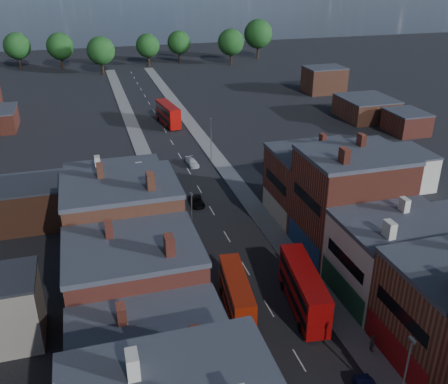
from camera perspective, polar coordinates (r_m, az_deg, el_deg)
pavement_west at (r=82.47m, az=-7.56°, el=0.38°), size 3.00×200.00×0.12m
pavement_east at (r=85.07m, az=1.10°, el=1.40°), size 3.00×200.00×0.12m
lamp_post_1 at (r=44.14m, az=20.02°, el=-18.83°), size 0.25×0.70×8.12m
lamp_post_2 at (r=62.93m, az=-3.68°, el=-2.95°), size 0.25×0.70×8.12m
lamp_post_3 at (r=92.03m, az=-1.50°, el=6.37°), size 0.25×0.70×8.12m
bus_0 at (r=53.61m, az=1.46°, el=-11.54°), size 3.32×9.90×4.19m
bus_1 at (r=54.43m, az=9.09°, el=-10.84°), size 4.04×11.36×4.80m
bus_2 at (r=114.38m, az=-6.42°, el=8.88°), size 3.90×11.31×4.79m
car_2 at (r=76.42m, az=-3.14°, el=-1.06°), size 2.08×4.33×1.19m
car_3 at (r=91.16m, az=-3.66°, el=3.39°), size 2.06×4.29×1.21m
ped_3 at (r=51.58m, az=16.58°, el=-16.23°), size 0.71×1.18×1.87m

